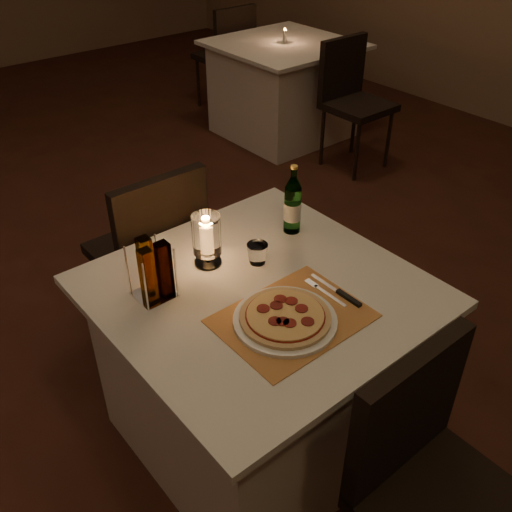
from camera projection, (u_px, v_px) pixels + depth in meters
floor at (128, 383)px, 2.53m from camera, size 8.00×10.00×0.02m
main_table at (259, 366)px, 2.09m from camera, size 1.00×1.00×0.74m
chair_near at (428, 470)px, 1.54m from camera, size 0.42×0.42×0.90m
chair_far at (153, 244)px, 2.45m from camera, size 0.42×0.42×0.90m
placemat at (292, 318)px, 1.76m from camera, size 0.45×0.34×0.00m
plate at (285, 320)px, 1.74m from camera, size 0.32×0.32×0.01m
pizza at (285, 316)px, 1.73m from camera, size 0.28×0.28×0.02m
fork at (322, 291)px, 1.86m from camera, size 0.02×0.18×0.00m
knife at (344, 295)px, 1.84m from camera, size 0.02×0.22×0.01m
tumbler at (257, 254)px, 1.98m from camera, size 0.07×0.07×0.07m
water_bottle at (293, 206)px, 2.11m from camera, size 0.07×0.07×0.27m
hurricane_candle at (207, 236)px, 1.94m from camera, size 0.10×0.10×0.19m
cruet_caddy at (153, 272)px, 1.79m from camera, size 0.12×0.12×0.21m
neighbor_table_right at (283, 89)px, 4.60m from camera, size 1.00×1.00×0.74m
neighbor_chair_ra at (351, 91)px, 4.04m from camera, size 0.42×0.42×0.90m
neighbor_chair_rb at (229, 48)px, 4.95m from camera, size 0.42×0.42×0.90m
neighbor_candle_right at (285, 36)px, 4.36m from camera, size 0.03×0.03×0.11m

